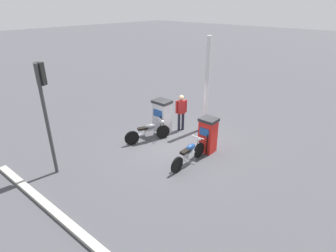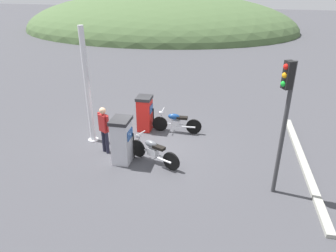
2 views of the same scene
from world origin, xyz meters
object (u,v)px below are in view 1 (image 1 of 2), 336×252
motorcycle_near_pump (148,132)px  roadside_traffic_light (45,102)px  motorcycle_far_pump (189,154)px  fuel_pump_near (162,117)px  canopy_support_pole (206,87)px  attendant_person (181,110)px  fuel_pump_far (208,135)px

motorcycle_near_pump → roadside_traffic_light: 4.54m
motorcycle_near_pump → motorcycle_far_pump: motorcycle_near_pump is taller
fuel_pump_near → motorcycle_near_pump: (1.04, 0.16, -0.36)m
motorcycle_near_pump → canopy_support_pole: size_ratio=0.45×
canopy_support_pole → motorcycle_far_pump: bearing=25.7°
attendant_person → fuel_pump_near: bearing=-28.1°
motorcycle_far_pump → attendant_person: (-2.14, -2.20, 0.56)m
motorcycle_near_pump → roadside_traffic_light: (3.88, -0.75, 2.23)m
attendant_person → canopy_support_pole: bearing=139.6°
canopy_support_pole → fuel_pump_far: bearing=38.8°
fuel_pump_near → fuel_pump_far: 2.57m
fuel_pump_near → motorcycle_near_pump: bearing=8.4°
canopy_support_pole → roadside_traffic_light: bearing=-15.1°
fuel_pump_near → roadside_traffic_light: roadside_traffic_light is taller
fuel_pump_far → motorcycle_far_pump: (1.30, 0.08, -0.29)m
motorcycle_far_pump → attendant_person: 3.12m
motorcycle_near_pump → attendant_person: bearing=171.2°
fuel_pump_near → attendant_person: bearing=151.9°
motorcycle_far_pump → attendant_person: attendant_person is taller
motorcycle_far_pump → attendant_person: bearing=-134.2°
roadside_traffic_light → fuel_pump_far: bearing=147.2°
fuel_pump_near → roadside_traffic_light: (4.92, -0.60, 1.87)m
canopy_support_pole → fuel_pump_near: bearing=-34.8°
fuel_pump_near → attendant_person: (-0.84, 0.45, 0.20)m
fuel_pump_near → attendant_person: attendant_person is taller
fuel_pump_near → fuel_pump_far: fuel_pump_near is taller
attendant_person → canopy_support_pole: 1.59m
roadside_traffic_light → canopy_support_pole: size_ratio=0.91×
motorcycle_near_pump → roadside_traffic_light: roadside_traffic_light is taller
fuel_pump_near → motorcycle_far_pump: size_ratio=0.79×
attendant_person → canopy_support_pole: (-0.88, 0.75, 1.09)m
roadside_traffic_light → canopy_support_pole: 6.90m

